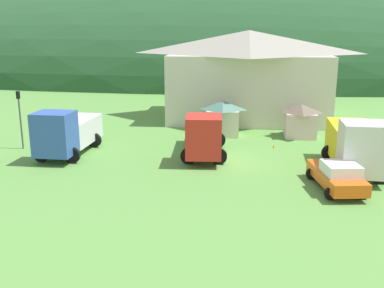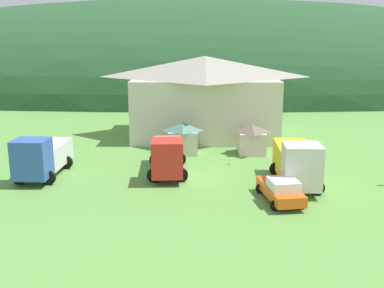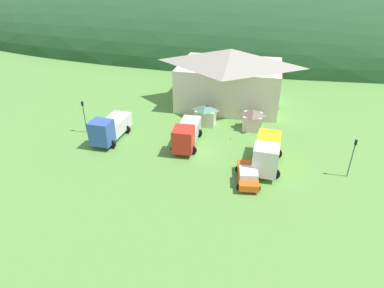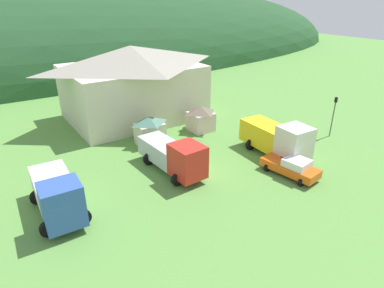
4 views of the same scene
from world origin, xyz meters
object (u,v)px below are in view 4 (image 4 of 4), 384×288
object	(u,v)px
depot_building	(132,82)
flatbed_truck_yellow	(277,138)
traffic_light_east	(334,113)
box_truck_blue	(57,194)
crane_truck_red	(174,155)
traffic_cone_near_pickup	(203,147)
play_shed_pink	(201,118)
play_shed_cream	(150,130)
service_pickup_orange	(291,167)

from	to	relation	value
depot_building	flatbed_truck_yellow	xyz separation A→B (m)	(6.39, -17.41, -2.61)
traffic_light_east	box_truck_blue	bearing A→B (deg)	176.28
depot_building	crane_truck_red	distance (m)	15.34
crane_truck_red	traffic_cone_near_pickup	bearing A→B (deg)	115.52
play_shed_pink	traffic_light_east	bearing A→B (deg)	-40.87
play_shed_cream	traffic_light_east	distance (m)	19.24
play_shed_cream	play_shed_pink	distance (m)	6.37
play_shed_pink	traffic_cone_near_pickup	size ratio (longest dim) A/B	5.03
depot_building	box_truck_blue	distance (m)	20.29
traffic_light_east	play_shed_cream	bearing A→B (deg)	151.94
flatbed_truck_yellow	service_pickup_orange	distance (m)	3.80
flatbed_truck_yellow	traffic_cone_near_pickup	size ratio (longest dim) A/B	13.30
box_truck_blue	depot_building	bearing A→B (deg)	142.57
service_pickup_orange	box_truck_blue	bearing A→B (deg)	-115.02
box_truck_blue	service_pickup_orange	distance (m)	18.29
crane_truck_red	box_truck_blue	bearing A→B (deg)	-88.82
traffic_cone_near_pickup	flatbed_truck_yellow	bearing A→B (deg)	-50.33
depot_building	service_pickup_orange	world-z (taller)	depot_building
flatbed_truck_yellow	service_pickup_orange	xyz separation A→B (m)	(-1.69, -3.25, -1.00)
play_shed_pink	traffic_cone_near_pickup	xyz separation A→B (m)	(-2.37, -3.85, -1.43)
depot_building	play_shed_cream	world-z (taller)	depot_building
depot_building	box_truck_blue	size ratio (longest dim) A/B	2.32
depot_building	service_pickup_orange	size ratio (longest dim) A/B	3.19
play_shed_cream	box_truck_blue	size ratio (longest dim) A/B	0.42
play_shed_pink	traffic_cone_near_pickup	world-z (taller)	play_shed_pink
depot_building	flatbed_truck_yellow	world-z (taller)	depot_building
depot_building	traffic_cone_near_pickup	world-z (taller)	depot_building
play_shed_cream	traffic_cone_near_pickup	xyz separation A→B (m)	(4.00, -3.73, -1.51)
depot_building	flatbed_truck_yellow	size ratio (longest dim) A/B	2.21
crane_truck_red	service_pickup_orange	xyz separation A→B (m)	(7.86, -5.91, -0.80)
box_truck_blue	service_pickup_orange	size ratio (longest dim) A/B	1.38
crane_truck_red	service_pickup_orange	bearing A→B (deg)	49.89
service_pickup_orange	traffic_light_east	world-z (taller)	traffic_light_east
service_pickup_orange	play_shed_cream	bearing A→B (deg)	-159.80
play_shed_cream	service_pickup_orange	size ratio (longest dim) A/B	0.58
play_shed_cream	play_shed_pink	world-z (taller)	play_shed_cream
depot_building	crane_truck_red	xyz separation A→B (m)	(-3.17, -14.75, -2.81)
flatbed_truck_yellow	traffic_light_east	xyz separation A→B (m)	(8.45, 0.12, 0.81)
play_shed_pink	flatbed_truck_yellow	distance (m)	9.53
flatbed_truck_yellow	traffic_cone_near_pickup	bearing A→B (deg)	-137.58
play_shed_pink	crane_truck_red	xyz separation A→B (m)	(-7.42, -6.62, 0.20)
box_truck_blue	service_pickup_orange	xyz separation A→B (m)	(17.52, -5.18, -0.86)
crane_truck_red	traffic_light_east	size ratio (longest dim) A/B	1.76
play_shed_pink	crane_truck_red	distance (m)	9.95
play_shed_cream	box_truck_blue	bearing A→B (deg)	-145.95
depot_building	traffic_light_east	size ratio (longest dim) A/B	3.74
play_shed_pink	traffic_light_east	world-z (taller)	traffic_light_east
box_truck_blue	traffic_cone_near_pickup	size ratio (longest dim) A/B	12.67
play_shed_cream	traffic_cone_near_pickup	bearing A→B (deg)	-43.00
play_shed_cream	flatbed_truck_yellow	world-z (taller)	flatbed_truck_yellow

